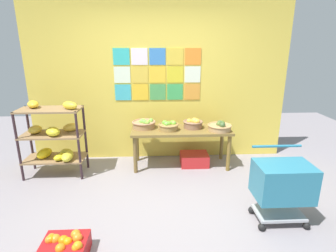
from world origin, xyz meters
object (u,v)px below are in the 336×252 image
at_px(orange_crate_foreground, 65,248).
at_px(shopping_cart, 283,183).
at_px(fruit_basket_back_left, 193,123).
at_px(fruit_basket_back_right, 169,126).
at_px(display_table, 181,134).
at_px(banana_shelf_unit, 54,137).
at_px(fruit_basket_right, 144,124).
at_px(fruit_basket_centre, 220,127).
at_px(produce_crate_under_table, 194,159).

xyz_separation_m(orange_crate_foreground, shopping_cart, (2.23, 0.44, 0.37)).
height_order(fruit_basket_back_left, fruit_basket_back_right, fruit_basket_back_left).
bearing_deg(fruit_basket_back_left, display_table, -164.94).
distance_m(orange_crate_foreground, shopping_cart, 2.30).
bearing_deg(banana_shelf_unit, fruit_basket_right, 13.12).
relative_size(fruit_basket_back_left, fruit_basket_back_right, 1.01).
relative_size(banana_shelf_unit, fruit_basket_centre, 3.05).
bearing_deg(fruit_basket_centre, produce_crate_under_table, 163.60).
height_order(banana_shelf_unit, fruit_basket_back_left, banana_shelf_unit).
relative_size(fruit_basket_centre, orange_crate_foreground, 0.91).
distance_m(display_table, fruit_basket_centre, 0.62).
xyz_separation_m(banana_shelf_unit, fruit_basket_centre, (2.51, 0.12, 0.08)).
relative_size(display_table, shopping_cart, 1.90).
relative_size(fruit_basket_back_right, fruit_basket_right, 0.83).
xyz_separation_m(banana_shelf_unit, fruit_basket_right, (1.32, 0.31, 0.09)).
distance_m(banana_shelf_unit, fruit_basket_back_right, 1.72).
xyz_separation_m(fruit_basket_back_right, fruit_basket_right, (-0.39, 0.12, 0.00)).
relative_size(produce_crate_under_table, shopping_cart, 0.54).
xyz_separation_m(display_table, orange_crate_foreground, (-1.27, -1.96, -0.44)).
bearing_deg(produce_crate_under_table, display_table, -177.77).
distance_m(display_table, fruit_basket_back_right, 0.25).
bearing_deg(shopping_cart, fruit_basket_centre, 111.97).
distance_m(fruit_basket_back_right, shopping_cart, 1.90).
bearing_deg(fruit_basket_back_right, banana_shelf_unit, -173.88).
distance_m(fruit_basket_centre, shopping_cart, 1.48).
bearing_deg(display_table, fruit_basket_back_left, 15.06).
height_order(banana_shelf_unit, fruit_basket_centre, banana_shelf_unit).
height_order(fruit_basket_centre, produce_crate_under_table, fruit_basket_centre).
height_order(banana_shelf_unit, fruit_basket_back_right, banana_shelf_unit).
distance_m(banana_shelf_unit, produce_crate_under_table, 2.21).
height_order(fruit_basket_right, orange_crate_foreground, fruit_basket_right).
xyz_separation_m(banana_shelf_unit, display_table, (1.91, 0.22, -0.06)).
bearing_deg(shopping_cart, fruit_basket_right, 141.55).
bearing_deg(fruit_basket_back_right, fruit_basket_centre, -4.74).
distance_m(produce_crate_under_table, shopping_cart, 1.73).
relative_size(fruit_basket_back_left, fruit_basket_centre, 0.84).
bearing_deg(orange_crate_foreground, shopping_cart, 11.12).
distance_m(banana_shelf_unit, shopping_cart, 3.15).
bearing_deg(fruit_basket_right, produce_crate_under_table, -5.68).
distance_m(fruit_basket_right, orange_crate_foreground, 2.23).
distance_m(fruit_basket_back_left, shopping_cart, 1.76).
relative_size(banana_shelf_unit, produce_crate_under_table, 2.54).
bearing_deg(orange_crate_foreground, banana_shelf_unit, 110.21).
distance_m(fruit_basket_centre, orange_crate_foreground, 2.70).
bearing_deg(produce_crate_under_table, banana_shelf_unit, -173.96).
bearing_deg(display_table, fruit_basket_back_right, -170.47).
bearing_deg(fruit_basket_back_right, fruit_basket_right, 162.28).
xyz_separation_m(fruit_basket_centre, fruit_basket_right, (-1.19, 0.19, 0.01)).
bearing_deg(orange_crate_foreground, fruit_basket_back_left, 53.82).
xyz_separation_m(fruit_basket_back_right, fruit_basket_centre, (0.80, -0.07, -0.00)).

